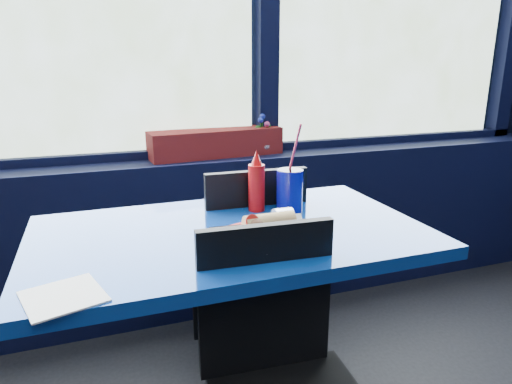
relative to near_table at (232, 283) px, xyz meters
name	(u,v)px	position (x,y,z in m)	size (l,w,h in m)	color
window_sill	(121,245)	(-0.30, 0.87, -0.17)	(5.00, 0.26, 0.80)	black
near_table	(232,283)	(0.00, 0.00, 0.00)	(1.20, 0.70, 0.75)	black
chair_near_front	(283,371)	(0.03, -0.36, -0.08)	(0.41, 0.41, 0.85)	black
chair_near_back	(246,255)	(0.16, 0.32, -0.06)	(0.41, 0.42, 0.88)	black
planter_box	(216,143)	(0.19, 0.89, 0.30)	(0.66, 0.16, 0.13)	maroon
flower_vase	(263,142)	(0.43, 0.88, 0.29)	(0.10, 0.10, 0.20)	silver
food_basket	(259,235)	(0.04, -0.14, 0.21)	(0.30, 0.30, 0.09)	#BE0C0C
ketchup_bottle	(256,184)	(0.14, 0.16, 0.28)	(0.06, 0.06, 0.21)	#BE0C0C
soda_cup	(290,189)	(0.25, 0.12, 0.26)	(0.09, 0.09, 0.31)	#0B0E82
napkin	(63,296)	(-0.47, -0.28, 0.18)	(0.16, 0.16, 0.00)	white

